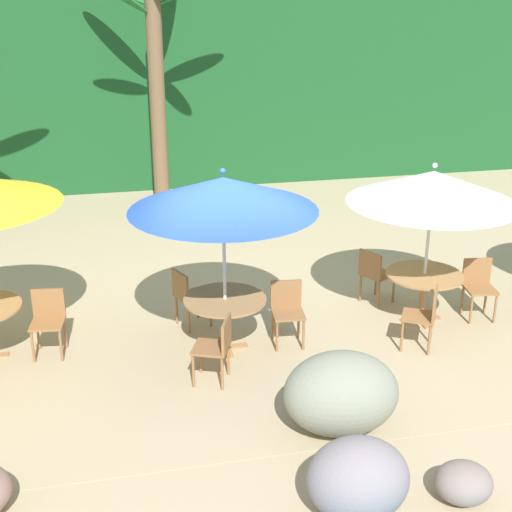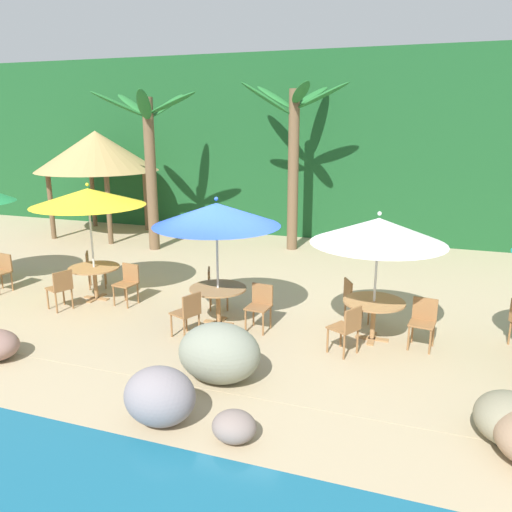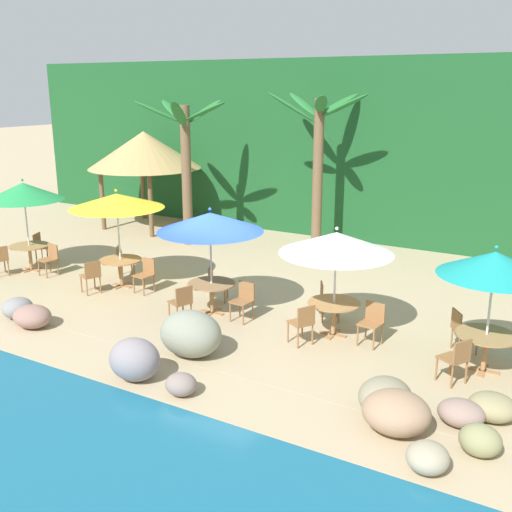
% 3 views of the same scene
% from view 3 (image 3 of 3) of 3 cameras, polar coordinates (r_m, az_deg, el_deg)
% --- Properties ---
extents(ground_plane, '(120.00, 120.00, 0.00)m').
position_cam_3_polar(ground_plane, '(14.06, -3.04, -5.36)').
color(ground_plane, tan).
extents(terrace_deck, '(18.00, 5.20, 0.01)m').
position_cam_3_polar(terrace_deck, '(14.06, -3.04, -5.35)').
color(terrace_deck, tan).
rests_on(terrace_deck, ground).
extents(foliage_backdrop, '(28.00, 2.40, 6.00)m').
position_cam_3_polar(foliage_backdrop, '(21.32, 10.31, 9.99)').
color(foliage_backdrop, '#194C23').
rests_on(foliage_backdrop, ground).
extents(rock_seawall, '(12.63, 2.55, 0.91)m').
position_cam_3_polar(rock_seawall, '(10.52, 0.64, -11.02)').
color(rock_seawall, gray).
rests_on(rock_seawall, ground).
extents(umbrella_green, '(2.18, 2.18, 2.63)m').
position_cam_3_polar(umbrella_green, '(17.85, -21.26, 5.74)').
color(umbrella_green, silver).
rests_on(umbrella_green, ground).
extents(dining_table_green, '(1.10, 1.10, 0.74)m').
position_cam_3_polar(dining_table_green, '(18.19, -20.74, 0.58)').
color(dining_table_green, '#A37547').
rests_on(dining_table_green, ground).
extents(chair_green_seaward, '(0.47, 0.48, 0.87)m').
position_cam_3_polar(chair_green_seaward, '(17.56, -18.99, -0.12)').
color(chair_green_seaward, olive).
rests_on(chair_green_seaward, ground).
extents(chair_green_inland, '(0.56, 0.55, 0.87)m').
position_cam_3_polar(chair_green_inland, '(18.98, -19.78, 0.97)').
color(chair_green_inland, olive).
rests_on(chair_green_inland, ground).
extents(chair_green_left, '(0.56, 0.55, 0.87)m').
position_cam_3_polar(chair_green_left, '(17.92, -23.20, -0.23)').
color(chair_green_left, olive).
rests_on(chair_green_left, ground).
extents(umbrella_yellow, '(2.41, 2.41, 2.59)m').
position_cam_3_polar(umbrella_yellow, '(15.63, -13.12, 5.12)').
color(umbrella_yellow, silver).
rests_on(umbrella_yellow, ground).
extents(dining_table_yellow, '(1.10, 1.10, 0.74)m').
position_cam_3_polar(dining_table_yellow, '(16.01, -12.75, -0.75)').
color(dining_table_yellow, '#A37547').
rests_on(dining_table_yellow, ground).
extents(chair_yellow_seaward, '(0.47, 0.48, 0.87)m').
position_cam_3_polar(chair_yellow_seaward, '(15.48, -10.42, -1.58)').
color(chair_yellow_seaward, olive).
rests_on(chair_yellow_seaward, ground).
extents(chair_yellow_inland, '(0.59, 0.59, 0.87)m').
position_cam_3_polar(chair_yellow_inland, '(16.86, -12.58, -0.26)').
color(chair_yellow_inland, olive).
rests_on(chair_yellow_inland, ground).
extents(chair_yellow_left, '(0.55, 0.55, 0.87)m').
position_cam_3_polar(chair_yellow_left, '(15.64, -15.39, -1.72)').
color(chair_yellow_left, olive).
rests_on(chair_yellow_left, ground).
extents(umbrella_blue, '(2.40, 2.40, 2.50)m').
position_cam_3_polar(umbrella_blue, '(13.39, -4.38, 3.24)').
color(umbrella_blue, silver).
rests_on(umbrella_blue, ground).
extents(dining_table_blue, '(1.10, 1.10, 0.74)m').
position_cam_3_polar(dining_table_blue, '(13.81, -4.25, -3.07)').
color(dining_table_blue, '#A37547').
rests_on(dining_table_blue, ground).
extents(chair_blue_seaward, '(0.46, 0.46, 0.87)m').
position_cam_3_polar(chair_blue_seaward, '(13.42, -1.17, -4.06)').
color(chair_blue_seaward, olive).
rests_on(chair_blue_seaward, ground).
extents(chair_blue_inland, '(0.56, 0.55, 0.87)m').
position_cam_3_polar(chair_blue_inland, '(14.65, -3.92, -2.36)').
color(chair_blue_inland, olive).
rests_on(chair_blue_inland, ground).
extents(chair_blue_left, '(0.55, 0.55, 0.87)m').
position_cam_3_polar(chair_blue_left, '(13.35, -7.07, -4.29)').
color(chair_blue_left, olive).
rests_on(chair_blue_left, ground).
extents(umbrella_white, '(2.35, 2.35, 2.36)m').
position_cam_3_polar(umbrella_white, '(12.25, 7.65, 1.24)').
color(umbrella_white, silver).
rests_on(umbrella_white, ground).
extents(dining_table_white, '(1.10, 1.10, 0.74)m').
position_cam_3_polar(dining_table_white, '(12.68, 7.41, -4.92)').
color(dining_table_white, '#A37547').
rests_on(dining_table_white, ground).
extents(chair_white_seaward, '(0.47, 0.48, 0.87)m').
position_cam_3_polar(chair_white_seaward, '(12.42, 11.02, -6.03)').
color(chair_white_seaward, olive).
rests_on(chair_white_seaward, ground).
extents(chair_white_inland, '(0.57, 0.57, 0.87)m').
position_cam_3_polar(chair_white_inland, '(13.50, 6.71, -4.04)').
color(chair_white_inland, olive).
rests_on(chair_white_inland, ground).
extents(chair_white_left, '(0.58, 0.58, 0.87)m').
position_cam_3_polar(chair_white_left, '(12.17, 4.49, -6.25)').
color(chair_white_left, olive).
rests_on(chair_white_left, ground).
extents(umbrella_teal, '(1.99, 1.99, 2.41)m').
position_cam_3_polar(umbrella_teal, '(11.33, 21.76, -0.69)').
color(umbrella_teal, silver).
rests_on(umbrella_teal, ground).
extents(dining_table_teal, '(1.10, 1.10, 0.74)m').
position_cam_3_polar(dining_table_teal, '(11.80, 21.03, -7.52)').
color(dining_table_teal, '#A37547').
rests_on(dining_table_teal, ground).
extents(chair_teal_inland, '(0.59, 0.59, 0.87)m').
position_cam_3_polar(chair_teal_inland, '(12.50, 18.93, -6.48)').
color(chair_teal_inland, olive).
rests_on(chair_teal_inland, ground).
extents(chair_teal_left, '(0.58, 0.58, 0.87)m').
position_cam_3_polar(chair_teal_left, '(11.17, 18.55, -9.16)').
color(chair_teal_left, olive).
rests_on(chair_teal_left, ground).
extents(palm_tree_nearest, '(3.11, 3.07, 4.71)m').
position_cam_3_polar(palm_tree_nearest, '(19.64, -6.73, 10.07)').
color(palm_tree_nearest, brown).
rests_on(palm_tree_nearest, ground).
extents(palm_tree_second, '(3.15, 3.16, 4.95)m').
position_cam_3_polar(palm_tree_second, '(18.80, 5.97, 10.32)').
color(palm_tree_second, brown).
rests_on(palm_tree_second, ground).
extents(palapa_hut, '(4.10, 4.10, 3.53)m').
position_cam_3_polar(palapa_hut, '(22.42, -10.59, 9.86)').
color(palapa_hut, brown).
rests_on(palapa_hut, ground).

